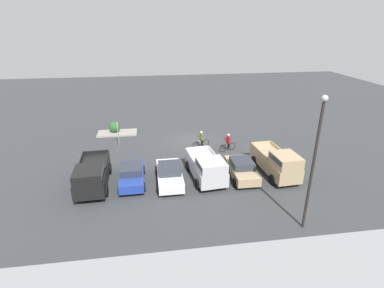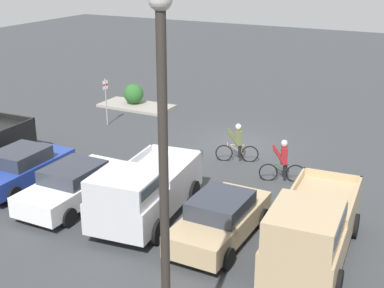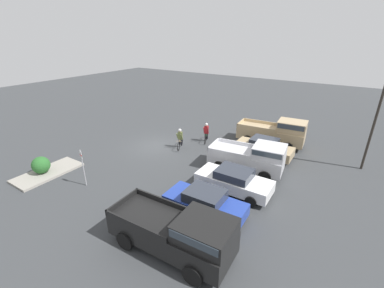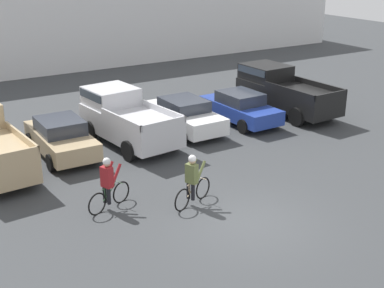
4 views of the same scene
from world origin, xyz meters
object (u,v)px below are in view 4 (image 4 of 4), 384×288
Objects in this scene: pickup_truck_1 at (125,117)px; cyclist_0 at (192,180)px; pickup_truck_2 at (282,89)px; sedan_1 at (184,115)px; sedan_0 at (61,137)px; sedan_2 at (240,107)px; cyclist_1 at (108,183)px.

cyclist_0 is at bearing -96.23° from pickup_truck_1.
pickup_truck_1 is at bearing 179.93° from pickup_truck_2.
pickup_truck_1 is 2.86m from sedan_1.
sedan_0 is 5.60m from sedan_1.
pickup_truck_1 is 5.66m from sedan_2.
pickup_truck_1 is at bearing 0.66° from sedan_0.
pickup_truck_2 reaches higher than cyclist_1.
sedan_2 is 2.48× the size of cyclist_1.
pickup_truck_2 is 3.24× the size of cyclist_1.
sedan_1 is at bearing 60.95° from cyclist_0.
pickup_truck_2 is (2.79, 0.34, 0.40)m from sedan_2.
cyclist_1 is at bearing -138.35° from sedan_1.
pickup_truck_2 is at bearing 34.83° from cyclist_0.
pickup_truck_1 is 2.97× the size of cyclist_1.
cyclist_0 is at bearing -71.89° from sedan_0.
cyclist_1 is (-11.47, -5.22, -0.27)m from pickup_truck_2.
sedan_1 is at bearing 0.11° from pickup_truck_1.
sedan_2 is 2.83m from pickup_truck_2.
cyclist_1 is (-2.35, 1.13, 0.01)m from cyclist_0.
pickup_truck_2 is at bearing 7.03° from sedan_2.
cyclist_0 is at bearing -136.54° from sedan_2.
cyclist_0 reaches higher than sedan_1.
cyclist_1 is at bearing -155.54° from pickup_truck_2.
cyclist_0 is (2.07, -6.32, 0.10)m from sedan_0.
sedan_0 is at bearing -179.62° from sedan_1.
cyclist_1 is at bearing -93.11° from sedan_0.
pickup_truck_2 reaches higher than sedan_2.
cyclist_0 is at bearing -119.05° from sedan_1.
sedan_2 is at bearing -3.59° from pickup_truck_1.
pickup_truck_1 reaches higher than cyclist_1.
sedan_0 is at bearing 177.80° from sedan_2.
cyclist_0 is (-6.33, -6.00, 0.12)m from sedan_2.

